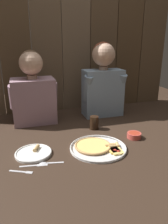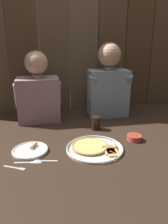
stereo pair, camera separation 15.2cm
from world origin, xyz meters
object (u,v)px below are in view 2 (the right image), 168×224
Objects in this scene: dinner_plate at (30,150)px; diner_right at (109,81)px; pizza_tray at (94,148)px; dipping_bowl at (134,137)px; diner_left at (38,90)px; drinking_glass at (96,123)px.

diner_right reaches higher than dinner_plate.
diner_right is at bearing 65.79° from pizza_tray.
dipping_bowl is 0.15× the size of diner_right.
pizza_tray is 0.62× the size of diner_left.
dipping_bowl is 0.88m from diner_left.
diner_right is (0.61, 0.00, 0.05)m from diner_left.
pizza_tray is at bearing -106.00° from drinking_glass.
dinner_plate is at bearing 173.87° from pizza_tray.
drinking_glass is 0.33m from dipping_bowl.
dipping_bowl is at bearing -39.65° from diner_left.
diner_right is (0.18, 0.30, 0.27)m from drinking_glass.
dipping_bowl is 0.62m from diner_right.
pizza_tray is 0.74m from diner_left.
diner_right reaches higher than pizza_tray.
drinking_glass is at bearing 74.00° from pizza_tray.
drinking_glass is 0.16× the size of diner_right.
pizza_tray is 0.56× the size of diner_right.
dinner_plate is 0.38× the size of diner_left.
dipping_bowl is (0.31, 0.07, 0.01)m from pizza_tray.
diner_left is at bearing 119.36° from pizza_tray.
diner_left reaches higher than dipping_bowl.
diner_right reaches higher than dipping_bowl.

